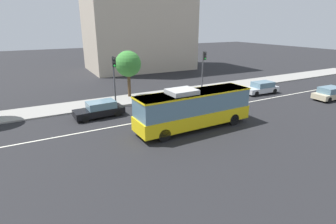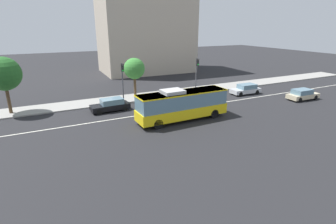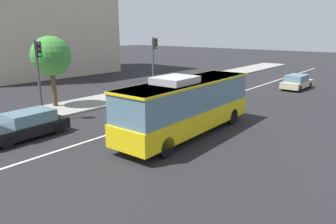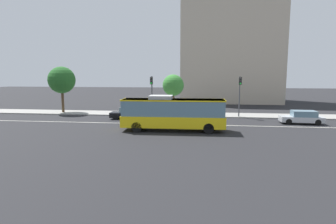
{
  "view_description": "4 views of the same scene",
  "coord_description": "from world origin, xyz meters",
  "px_view_note": "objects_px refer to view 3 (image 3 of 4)",
  "views": [
    {
      "loc": [
        -12.9,
        -20.45,
        8.29
      ],
      "look_at": [
        -4.25,
        -4.57,
        2.23
      ],
      "focal_mm": 28.25,
      "sensor_mm": 36.0,
      "label": 1
    },
    {
      "loc": [
        -14.23,
        -26.43,
        9.75
      ],
      "look_at": [
        -3.39,
        -4.37,
        1.5
      ],
      "focal_mm": 27.84,
      "sensor_mm": 36.0,
      "label": 2
    },
    {
      "loc": [
        -15.26,
        -13.46,
        5.79
      ],
      "look_at": [
        -2.71,
        -3.23,
        1.58
      ],
      "focal_mm": 33.6,
      "sensor_mm": 36.0,
      "label": 3
    },
    {
      "loc": [
        1.58,
        -30.54,
        5.61
      ],
      "look_at": [
        -1.67,
        -3.99,
        1.92
      ],
      "focal_mm": 30.22,
      "sensor_mm": 36.0,
      "label": 4
    }
  ],
  "objects_px": {
    "transit_bus": "(187,104)",
    "street_tree_kerbside_left": "(51,56)",
    "sedan_beige": "(297,82)",
    "traffic_light_mid_block": "(154,56)",
    "sedan_black": "(27,125)",
    "sedan_silver": "(223,82)",
    "traffic_light_near_corner": "(39,67)"
  },
  "relations": [
    {
      "from": "sedan_beige",
      "to": "traffic_light_mid_block",
      "type": "xyz_separation_m",
      "value": [
        -11.27,
        9.29,
        2.84
      ]
    },
    {
      "from": "traffic_light_near_corner",
      "to": "transit_bus",
      "type": "bearing_deg",
      "value": 22.77
    },
    {
      "from": "transit_bus",
      "to": "sedan_silver",
      "type": "height_order",
      "value": "transit_bus"
    },
    {
      "from": "transit_bus",
      "to": "traffic_light_near_corner",
      "type": "bearing_deg",
      "value": 111.17
    },
    {
      "from": "sedan_black",
      "to": "sedan_silver",
      "type": "bearing_deg",
      "value": 174.45
    },
    {
      "from": "street_tree_kerbside_left",
      "to": "traffic_light_mid_block",
      "type": "bearing_deg",
      "value": -16.56
    },
    {
      "from": "transit_bus",
      "to": "sedan_beige",
      "type": "xyz_separation_m",
      "value": [
        18.74,
        -0.18,
        -1.09
      ]
    },
    {
      "from": "transit_bus",
      "to": "street_tree_kerbside_left",
      "type": "distance_m",
      "value": 11.94
    },
    {
      "from": "sedan_silver",
      "to": "street_tree_kerbside_left",
      "type": "height_order",
      "value": "street_tree_kerbside_left"
    },
    {
      "from": "sedan_black",
      "to": "street_tree_kerbside_left",
      "type": "height_order",
      "value": "street_tree_kerbside_left"
    },
    {
      "from": "sedan_beige",
      "to": "traffic_light_mid_block",
      "type": "distance_m",
      "value": 14.88
    },
    {
      "from": "sedan_black",
      "to": "traffic_light_mid_block",
      "type": "xyz_separation_m",
      "value": [
        13.52,
        2.56,
        2.84
      ]
    },
    {
      "from": "sedan_silver",
      "to": "traffic_light_near_corner",
      "type": "bearing_deg",
      "value": -8.79
    },
    {
      "from": "street_tree_kerbside_left",
      "to": "sedan_silver",
      "type": "bearing_deg",
      "value": -21.94
    },
    {
      "from": "traffic_light_mid_block",
      "to": "street_tree_kerbside_left",
      "type": "distance_m",
      "value": 9.04
    },
    {
      "from": "sedan_beige",
      "to": "street_tree_kerbside_left",
      "type": "xyz_separation_m",
      "value": [
        -19.93,
        11.87,
        3.2
      ]
    },
    {
      "from": "transit_bus",
      "to": "traffic_light_mid_block",
      "type": "relative_size",
      "value": 1.93
    },
    {
      "from": "traffic_light_mid_block",
      "to": "street_tree_kerbside_left",
      "type": "bearing_deg",
      "value": -109.53
    },
    {
      "from": "traffic_light_near_corner",
      "to": "sedan_black",
      "type": "bearing_deg",
      "value": -43.77
    },
    {
      "from": "traffic_light_near_corner",
      "to": "sedan_silver",
      "type": "bearing_deg",
      "value": 79.51
    },
    {
      "from": "transit_bus",
      "to": "sedan_black",
      "type": "relative_size",
      "value": 2.19
    },
    {
      "from": "sedan_beige",
      "to": "sedan_black",
      "type": "bearing_deg",
      "value": 166.85
    },
    {
      "from": "traffic_light_near_corner",
      "to": "traffic_light_mid_block",
      "type": "height_order",
      "value": "same"
    },
    {
      "from": "transit_bus",
      "to": "sedan_silver",
      "type": "distance_m",
      "value": 15.03
    },
    {
      "from": "sedan_black",
      "to": "traffic_light_near_corner",
      "type": "distance_m",
      "value": 4.41
    },
    {
      "from": "sedan_black",
      "to": "street_tree_kerbside_left",
      "type": "xyz_separation_m",
      "value": [
        4.87,
        5.14,
        3.2
      ]
    },
    {
      "from": "sedan_black",
      "to": "traffic_light_near_corner",
      "type": "bearing_deg",
      "value": -136.93
    },
    {
      "from": "street_tree_kerbside_left",
      "to": "sedan_beige",
      "type": "bearing_deg",
      "value": -30.78
    },
    {
      "from": "traffic_light_near_corner",
      "to": "street_tree_kerbside_left",
      "type": "bearing_deg",
      "value": 137.46
    },
    {
      "from": "traffic_light_near_corner",
      "to": "traffic_light_mid_block",
      "type": "xyz_separation_m",
      "value": [
        11.18,
        0.14,
        0.0
      ]
    },
    {
      "from": "transit_bus",
      "to": "sedan_black",
      "type": "height_order",
      "value": "transit_bus"
    },
    {
      "from": "sedan_beige",
      "to": "traffic_light_near_corner",
      "type": "xyz_separation_m",
      "value": [
        -22.45,
        9.15,
        2.84
      ]
    }
  ]
}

